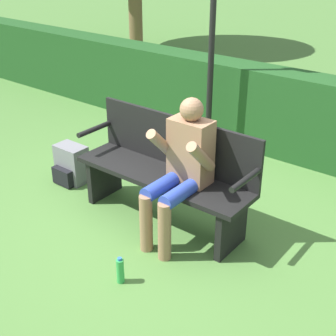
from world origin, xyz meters
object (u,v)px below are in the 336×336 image
person_seated (182,165)px  backpack (71,165)px  park_bench (167,170)px  water_bottle (120,271)px  signpost (212,29)px

person_seated → backpack: (-1.53, 0.07, -0.50)m
park_bench → water_bottle: size_ratio=7.54×
water_bottle → park_bench: bearing=107.2°
water_bottle → signpost: (-0.85, 2.47, 1.36)m
backpack → signpost: size_ratio=0.16×
water_bottle → backpack: bearing=150.5°
backpack → water_bottle: backpack is taller
park_bench → water_bottle: park_bench is taller
backpack → person_seated: bearing=-2.7°
park_bench → water_bottle: (0.30, -0.95, -0.39)m
backpack → signpost: (0.70, 1.60, 1.27)m
water_bottle → person_seated: bearing=91.2°
water_bottle → signpost: signpost is taller
signpost → water_bottle: bearing=-71.0°
park_bench → backpack: bearing=-176.6°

